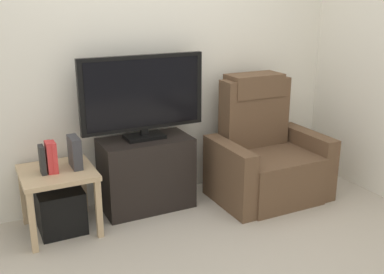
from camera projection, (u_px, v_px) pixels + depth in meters
ground_plane at (209, 250)px, 3.28m from camera, size 6.40×6.40×0.00m
wall_back at (147, 51)px, 3.86m from camera, size 6.40×0.06×2.60m
tv_stand at (146, 173)px, 3.87m from camera, size 0.75×0.40×0.62m
television at (143, 95)px, 3.69m from camera, size 1.04×0.20×0.69m
recliner_armchair at (265, 156)px, 4.10m from camera, size 0.98×0.78×1.08m
side_table at (58, 180)px, 3.45m from camera, size 0.54×0.54×0.50m
subwoofer_box at (61, 210)px, 3.52m from camera, size 0.34×0.34×0.34m
book_leftmost at (42, 160)px, 3.33m from camera, size 0.04×0.10×0.22m
book_middle at (49, 157)px, 3.35m from camera, size 0.04×0.11×0.24m
book_rightmost at (54, 157)px, 3.37m from camera, size 0.03×0.12×0.23m
game_console at (75, 152)px, 3.46m from camera, size 0.07×0.20×0.24m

